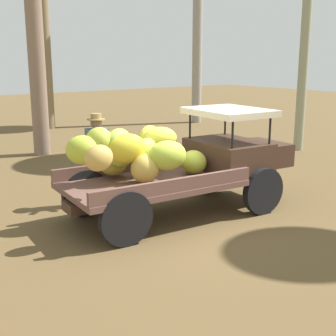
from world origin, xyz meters
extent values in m
plane|color=brown|center=(0.00, 0.00, 0.00)|extent=(60.00, 60.00, 0.00)
cube|color=#3F291D|center=(-0.28, 0.20, 0.48)|extent=(4.02, 0.80, 0.16)
cylinder|color=black|center=(1.23, 0.86, 0.43)|extent=(0.87, 0.22, 0.87)
cylinder|color=black|center=(1.09, -0.73, 0.43)|extent=(0.87, 0.22, 0.87)
cylinder|color=black|center=(-1.55, 1.11, 0.43)|extent=(0.87, 0.22, 0.87)
cylinder|color=black|center=(-1.70, -0.48, 0.43)|extent=(0.87, 0.22, 0.87)
cube|color=brown|center=(-0.73, 0.24, 0.66)|extent=(3.14, 1.98, 0.10)
cube|color=brown|center=(-0.66, 1.03, 0.82)|extent=(3.00, 0.35, 0.22)
cube|color=brown|center=(-0.80, -0.56, 0.82)|extent=(3.00, 0.35, 0.22)
cube|color=#3F291D|center=(0.96, 0.08, 0.99)|extent=(1.23, 1.61, 0.55)
cube|color=#3F291D|center=(1.86, 0.00, 0.93)|extent=(0.79, 1.12, 0.44)
cylinder|color=black|center=(1.46, 0.69, 1.54)|extent=(0.04, 0.04, 0.55)
cylinder|color=black|center=(1.34, -0.60, 1.54)|extent=(0.04, 0.04, 0.55)
cylinder|color=black|center=(0.58, 0.77, 1.54)|extent=(0.04, 0.04, 0.55)
cylinder|color=black|center=(0.47, -0.52, 1.54)|extent=(0.04, 0.04, 0.55)
cube|color=beige|center=(0.96, 0.08, 1.81)|extent=(1.35, 1.62, 0.12)
ellipsoid|color=gold|center=(-1.95, -0.17, 1.35)|extent=(0.50, 0.43, 0.44)
ellipsoid|color=#BCCC3A|center=(-1.80, 0.66, 1.32)|extent=(0.75, 0.73, 0.53)
ellipsoid|color=#B7C736|center=(-1.09, 0.58, 1.14)|extent=(0.72, 0.67, 0.43)
ellipsoid|color=#A9C644|center=(-1.18, 0.56, 1.41)|extent=(0.71, 0.66, 0.50)
ellipsoid|color=#B9C93D|center=(-1.50, 0.63, 1.44)|extent=(0.66, 0.66, 0.51)
ellipsoid|color=gold|center=(-1.13, 0.83, 0.96)|extent=(0.56, 0.42, 0.42)
ellipsoid|color=gold|center=(-0.91, 0.15, 0.98)|extent=(0.70, 0.78, 0.67)
ellipsoid|color=gold|center=(-0.28, 0.59, 1.36)|extent=(0.79, 0.73, 0.53)
ellipsoid|color=#B3C23A|center=(0.15, 0.13, 0.95)|extent=(0.58, 0.64, 0.49)
ellipsoid|color=#D1D336|center=(-0.29, 0.83, 1.33)|extent=(0.81, 0.79, 0.62)
ellipsoid|color=#B0CE40|center=(-0.59, 0.58, 1.19)|extent=(0.81, 0.74, 0.55)
ellipsoid|color=#B3CC3C|center=(-0.57, -0.04, 1.19)|extent=(0.78, 0.69, 0.55)
ellipsoid|color=yellow|center=(-1.13, 0.36, 1.32)|extent=(0.75, 0.57, 0.54)
cylinder|color=#33434D|center=(-0.91, 1.56, 0.44)|extent=(0.15, 0.15, 0.87)
cylinder|color=#33434D|center=(-1.16, 1.62, 0.44)|extent=(0.15, 0.15, 0.87)
cube|color=#43566F|center=(-1.03, 1.59, 1.18)|extent=(0.45, 0.33, 0.63)
cylinder|color=#43566F|center=(-0.96, 1.47, 1.28)|extent=(0.26, 0.41, 0.10)
cylinder|color=#43566F|center=(-1.15, 1.52, 1.28)|extent=(0.38, 0.32, 0.10)
sphere|color=#89614B|center=(-1.03, 1.59, 1.61)|extent=(0.22, 0.22, 0.22)
cylinder|color=olive|center=(-1.03, 1.59, 1.67)|extent=(0.34, 0.34, 0.02)
cylinder|color=olive|center=(-1.03, 1.59, 1.73)|extent=(0.20, 0.20, 0.10)
cylinder|color=gray|center=(6.63, 2.74, 3.69)|extent=(0.29, 0.29, 7.38)
cylinder|color=#7E694B|center=(2.27, 11.68, 4.68)|extent=(0.42, 0.42, 9.36)
cylinder|color=#846A58|center=(-0.02, 6.88, 3.15)|extent=(0.48, 0.48, 6.31)
cylinder|color=gray|center=(8.21, 9.48, 4.42)|extent=(0.42, 0.42, 8.85)
camera|label=1|loc=(-5.19, -6.15, 2.81)|focal=49.50mm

